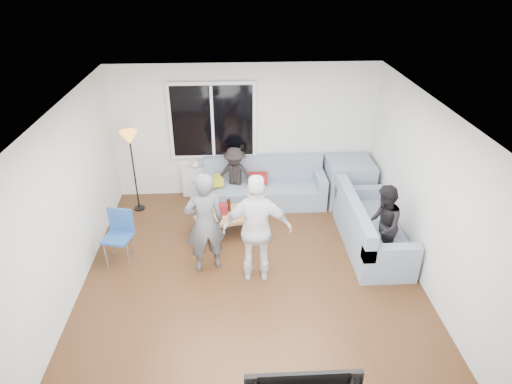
{
  "coord_description": "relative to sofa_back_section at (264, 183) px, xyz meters",
  "views": [
    {
      "loc": [
        -0.22,
        -5.26,
        4.35
      ],
      "look_at": [
        0.1,
        0.6,
        1.15
      ],
      "focal_mm": 31.19,
      "sensor_mm": 36.0,
      "label": 1
    }
  ],
  "objects": [
    {
      "name": "floor",
      "position": [
        -0.35,
        -2.27,
        -0.45
      ],
      "size": [
        5.0,
        5.5,
        0.04
      ],
      "primitive_type": "cube",
      "color": "#56351C",
      "rests_on": "ground"
    },
    {
      "name": "ceiling",
      "position": [
        -0.35,
        -2.27,
        2.2
      ],
      "size": [
        5.0,
        5.5,
        0.04
      ],
      "primitive_type": "cube",
      "color": "white",
      "rests_on": "ground"
    },
    {
      "name": "wall_back",
      "position": [
        -0.35,
        0.5,
        0.88
      ],
      "size": [
        5.0,
        0.04,
        2.6
      ],
      "primitive_type": "cube",
      "color": "silver",
      "rests_on": "ground"
    },
    {
      "name": "wall_front",
      "position": [
        -0.35,
        -5.04,
        0.88
      ],
      "size": [
        5.0,
        0.04,
        2.6
      ],
      "primitive_type": "cube",
      "color": "silver",
      "rests_on": "ground"
    },
    {
      "name": "wall_left",
      "position": [
        -2.87,
        -2.27,
        0.88
      ],
      "size": [
        0.04,
        5.5,
        2.6
      ],
      "primitive_type": "cube",
      "color": "silver",
      "rests_on": "ground"
    },
    {
      "name": "wall_right",
      "position": [
        2.17,
        -2.27,
        0.88
      ],
      "size": [
        0.04,
        5.5,
        2.6
      ],
      "primitive_type": "cube",
      "color": "silver",
      "rests_on": "ground"
    },
    {
      "name": "window_frame",
      "position": [
        -0.95,
        0.42,
        1.12
      ],
      "size": [
        1.62,
        0.06,
        1.47
      ],
      "primitive_type": "cube",
      "color": "white",
      "rests_on": "wall_back"
    },
    {
      "name": "window_glass",
      "position": [
        -0.95,
        0.38,
        1.12
      ],
      "size": [
        1.5,
        0.02,
        1.35
      ],
      "primitive_type": "cube",
      "color": "black",
      "rests_on": "window_frame"
    },
    {
      "name": "window_mullion",
      "position": [
        -0.95,
        0.37,
        1.12
      ],
      "size": [
        0.05,
        0.03,
        1.35
      ],
      "primitive_type": "cube",
      "color": "white",
      "rests_on": "window_frame"
    },
    {
      "name": "radiator",
      "position": [
        -0.95,
        0.38,
        -0.11
      ],
      "size": [
        1.3,
        0.12,
        0.62
      ],
      "primitive_type": "cube",
      "color": "silver",
      "rests_on": "floor"
    },
    {
      "name": "potted_plant",
      "position": [
        -0.46,
        0.35,
        0.37
      ],
      "size": [
        0.19,
        0.16,
        0.34
      ],
      "primitive_type": "imported",
      "rotation": [
        0.0,
        0.0,
        -0.03
      ],
      "color": "#346729",
      "rests_on": "radiator"
    },
    {
      "name": "vase",
      "position": [
        -1.33,
        0.35,
        0.28
      ],
      "size": [
        0.17,
        0.17,
        0.17
      ],
      "primitive_type": "imported",
      "rotation": [
        0.0,
        0.0,
        -0.06
      ],
      "color": "silver",
      "rests_on": "radiator"
    },
    {
      "name": "sofa_back_section",
      "position": [
        0.0,
        0.0,
        0.0
      ],
      "size": [
        2.3,
        0.85,
        0.85
      ],
      "primitive_type": null,
      "color": "gray",
      "rests_on": "floor"
    },
    {
      "name": "sofa_right_section",
      "position": [
        1.67,
        -1.53,
        0.0
      ],
      "size": [
        2.0,
        0.85,
        0.85
      ],
      "primitive_type": null,
      "rotation": [
        0.0,
        0.0,
        1.57
      ],
      "color": "gray",
      "rests_on": "floor"
    },
    {
      "name": "sofa_corner",
      "position": [
        1.63,
        0.0,
        0.0
      ],
      "size": [
        0.85,
        0.85,
        0.85
      ],
      "primitive_type": "cube",
      "color": "gray",
      "rests_on": "floor"
    },
    {
      "name": "cushion_yellow",
      "position": [
        -1.0,
        -0.02,
        0.09
      ],
      "size": [
        0.46,
        0.42,
        0.14
      ],
      "primitive_type": "cube",
      "rotation": [
        0.0,
        0.0,
        0.32
      ],
      "color": "gold",
      "rests_on": "sofa_back_section"
    },
    {
      "name": "cushion_red",
      "position": [
        -0.13,
        0.06,
        0.09
      ],
      "size": [
        0.37,
        0.32,
        0.13
      ],
      "primitive_type": "cube",
      "rotation": [
        0.0,
        0.0,
        -0.05
      ],
      "color": "maroon",
      "rests_on": "sofa_back_section"
    },
    {
      "name": "coffee_table",
      "position": [
        -0.71,
        -1.05,
        -0.22
      ],
      "size": [
        1.21,
        0.85,
        0.4
      ],
      "primitive_type": "cube",
      "rotation": [
        0.0,
        0.0,
        0.25
      ],
      "color": "#A1794D",
      "rests_on": "floor"
    },
    {
      "name": "pitcher",
      "position": [
        -0.78,
        -1.02,
        0.06
      ],
      "size": [
        0.17,
        0.17,
        0.17
      ],
      "primitive_type": "cylinder",
      "color": "maroon",
      "rests_on": "coffee_table"
    },
    {
      "name": "side_chair",
      "position": [
        -2.4,
        -1.73,
        0.01
      ],
      "size": [
        0.48,
        0.48,
        0.86
      ],
      "primitive_type": null,
      "rotation": [
        0.0,
        0.0,
        -0.24
      ],
      "color": "#224E96",
      "rests_on": "floor"
    },
    {
      "name": "floor_lamp",
      "position": [
        -2.4,
        -0.11,
        0.36
      ],
      "size": [
        0.32,
        0.32,
        1.56
      ],
      "primitive_type": null,
      "color": "orange",
      "rests_on": "floor"
    },
    {
      "name": "player_left",
      "position": [
        -1.03,
        -1.96,
        0.39
      ],
      "size": [
        0.68,
        0.54,
        1.62
      ],
      "primitive_type": "imported",
      "rotation": [
        0.0,
        0.0,
        3.42
      ],
      "color": "#4E4E53",
      "rests_on": "floor"
    },
    {
      "name": "player_right",
      "position": [
        -0.26,
        -2.23,
        0.42
      ],
      "size": [
        1.02,
        0.47,
        1.7
      ],
      "primitive_type": "imported",
      "rotation": [
        0.0,
        0.0,
        3.08
      ],
      "color": "silver",
      "rests_on": "floor"
    },
    {
      "name": "spectator_right",
      "position": [
        1.67,
        -1.94,
        0.23
      ],
      "size": [
        0.65,
        0.75,
        1.32
      ],
      "primitive_type": "imported",
      "rotation": [
        0.0,
        0.0,
        -1.84
      ],
      "color": "black",
      "rests_on": "floor"
    },
    {
      "name": "spectator_back",
      "position": [
        -0.56,
        0.03,
        0.15
      ],
      "size": [
        0.83,
        0.61,
        1.16
      ],
      "primitive_type": "imported",
      "rotation": [
        0.0,
        0.0,
        -0.26
      ],
      "color": "black",
      "rests_on": "floor"
    },
    {
      "name": "bottle_e",
      "position": [
        -0.32,
        -0.93,
        0.08
      ],
      "size": [
        0.07,
        0.07,
        0.21
      ],
      "primitive_type": "cylinder",
      "color": "black",
      "rests_on": "coffee_table"
    },
    {
      "name": "bottle_c",
      "position": [
        -0.68,
        -0.94,
        0.08
      ],
      "size": [
        0.07,
        0.07,
        0.22
      ],
      "primitive_type": "cylinder",
      "color": "black",
      "rests_on": "coffee_table"
    },
    {
      "name": "bottle_d",
      "position": [
        -0.52,
        -1.18,
        0.1
      ],
      "size": [
        0.07,
        0.07,
        0.25
      ],
      "primitive_type": "cylinder",
      "color": "#C78B11",
      "rests_on": "coffee_table"
    }
  ]
}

